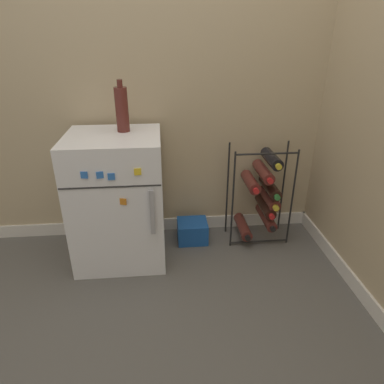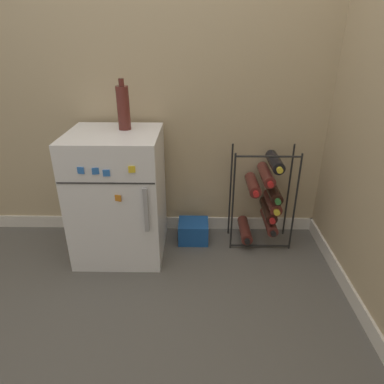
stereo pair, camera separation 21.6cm
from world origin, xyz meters
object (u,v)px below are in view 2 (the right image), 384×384
Objects in this scene: mini_fridge at (119,195)px; wine_rack at (265,198)px; soda_box at (193,231)px; fridge_top_bottle at (123,107)px.

mini_fridge is 0.94m from wine_rack.
mini_fridge is at bearing -165.72° from soda_box.
mini_fridge reaches higher than soda_box.
soda_box is 0.70× the size of fridge_top_bottle.
fridge_top_bottle is (0.06, 0.08, 0.52)m from mini_fridge.
wine_rack is at bearing 6.86° from mini_fridge.
wine_rack is at bearing -0.62° from soda_box.
mini_fridge is 0.53m from fridge_top_bottle.
fridge_top_bottle reaches higher than wine_rack.
soda_box is at bearing 179.38° from wine_rack.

